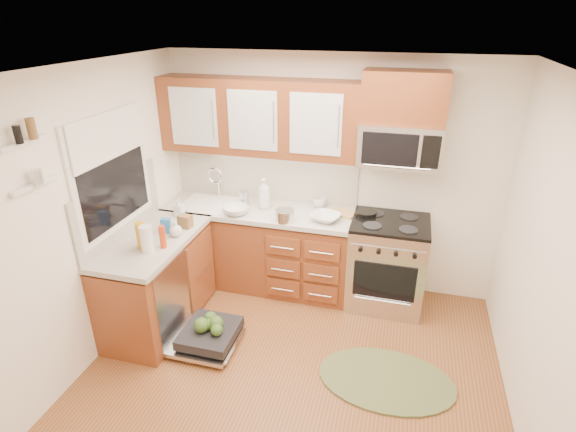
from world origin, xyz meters
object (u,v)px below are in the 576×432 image
(stock_pot, at_px, (285,216))
(paper_towel_roll, at_px, (147,239))
(upper_cabinets, at_px, (258,117))
(microwave, at_px, (399,144))
(dishwasher, at_px, (206,336))
(bowl_b, at_px, (236,210))
(bowl_a, at_px, (326,217))
(rug, at_px, (386,380))
(skillet, at_px, (366,213))
(sink, at_px, (211,215))
(cutting_board, at_px, (343,213))
(cup, at_px, (320,203))
(range, at_px, (387,263))

(stock_pot, relative_size, paper_towel_roll, 0.81)
(upper_cabinets, xyz_separation_m, microwave, (1.41, -0.02, -0.18))
(dishwasher, height_order, bowl_b, bowl_b)
(upper_cabinets, height_order, bowl_a, upper_cabinets)
(microwave, xyz_separation_m, rug, (0.11, -1.27, -1.69))
(skillet, xyz_separation_m, bowl_b, (-1.31, -0.28, -0.00))
(sink, height_order, bowl_b, bowl_b)
(cutting_board, distance_m, bowl_a, 0.26)
(rug, xyz_separation_m, cup, (-0.88, 1.37, 0.97))
(dishwasher, height_order, skillet, skillet)
(stock_pot, distance_m, bowl_a, 0.41)
(stock_pot, bearing_deg, range, 11.46)
(range, height_order, bowl_b, bowl_b)
(rug, relative_size, paper_towel_roll, 4.71)
(stock_pot, bearing_deg, dishwasher, -118.70)
(skillet, bearing_deg, stock_pot, -158.29)
(upper_cabinets, relative_size, cutting_board, 7.12)
(rug, relative_size, cup, 8.45)
(skillet, relative_size, paper_towel_roll, 0.90)
(microwave, bearing_deg, bowl_b, -169.18)
(range, height_order, skillet, skillet)
(bowl_b, relative_size, cup, 2.00)
(upper_cabinets, bearing_deg, cutting_board, -1.58)
(upper_cabinets, bearing_deg, range, -5.89)
(bowl_a, bearing_deg, dishwasher, -131.03)
(upper_cabinets, height_order, sink, upper_cabinets)
(microwave, bearing_deg, rug, -84.99)
(range, distance_m, sink, 1.96)
(upper_cabinets, xyz_separation_m, dishwasher, (-0.13, -1.27, -1.77))
(rug, distance_m, paper_towel_roll, 2.37)
(upper_cabinets, bearing_deg, rug, -40.59)
(sink, distance_m, paper_towel_roll, 1.15)
(dishwasher, distance_m, bowl_b, 1.29)
(paper_towel_roll, height_order, bowl_b, paper_towel_roll)
(upper_cabinets, xyz_separation_m, cutting_board, (0.91, -0.02, -0.94))
(rug, distance_m, bowl_a, 1.61)
(microwave, bearing_deg, sink, -176.15)
(stock_pot, bearing_deg, skillet, 21.71)
(cup, bearing_deg, skillet, -13.28)
(rug, bearing_deg, bowl_b, 149.91)
(microwave, bearing_deg, bowl_a, -161.37)
(range, relative_size, microwave, 1.25)
(range, distance_m, bowl_b, 1.66)
(bowl_b, bearing_deg, skillet, 12.04)
(upper_cabinets, bearing_deg, sink, -163.55)
(dishwasher, relative_size, cutting_board, 2.43)
(upper_cabinets, distance_m, range, 1.99)
(upper_cabinets, distance_m, dishwasher, 2.19)
(dishwasher, xyz_separation_m, bowl_b, (-0.03, 0.95, 0.87))
(range, distance_m, skillet, 0.57)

